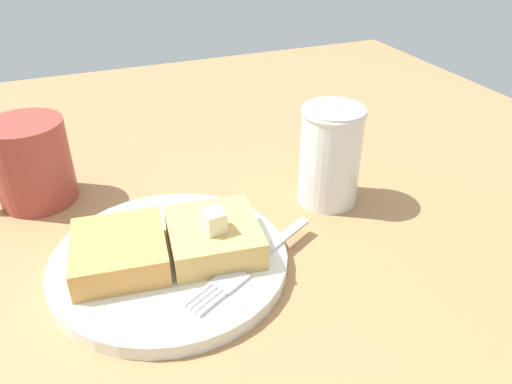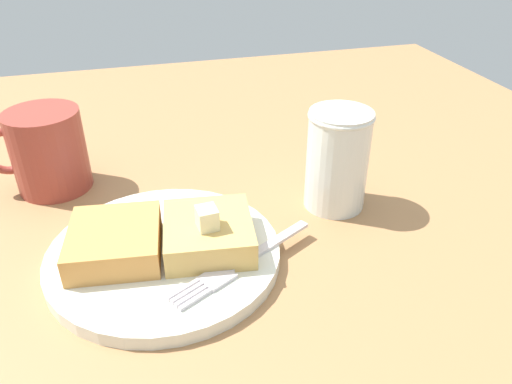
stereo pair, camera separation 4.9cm
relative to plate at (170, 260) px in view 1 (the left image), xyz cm
name	(u,v)px [view 1 (the left image)]	position (x,y,z in cm)	size (l,w,h in cm)	color
table_surface	(228,223)	(-7.91, -6.54, -2.21)	(110.08, 110.08, 2.90)	#9E6F45
plate	(170,260)	(0.00, 0.00, 0.00)	(21.53, 21.53, 1.32)	silver
toast_slice_left	(214,236)	(-4.17, 0.51, 1.92)	(8.00, 8.54, 2.71)	tan
toast_slice_middle	(119,251)	(4.17, -0.51, 1.92)	(8.00, 8.54, 2.71)	#CD8D47
butter_pat_primary	(214,221)	(-4.00, 1.42, 4.25)	(1.96, 1.76, 1.96)	beige
fork	(247,266)	(-5.99, 4.25, 0.74)	(14.67, 9.04, 0.36)	silver
syrup_jar	(330,158)	(-19.09, -4.94, 4.47)	(6.77, 6.77, 10.86)	#44200D
coffee_mug	(30,163)	(10.78, -16.99, 3.91)	(11.17, 8.17, 9.30)	#94392E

